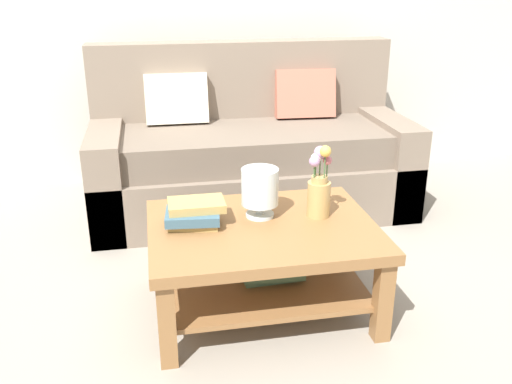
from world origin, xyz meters
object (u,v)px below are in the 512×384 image
object	(u,v)px
coffee_table	(263,248)
book_stack_main	(194,213)
flower_pitcher	(319,187)
glass_hurricane_vase	(260,188)
couch	(250,154)

from	to	relation	value
coffee_table	book_stack_main	world-z (taller)	book_stack_main
flower_pitcher	glass_hurricane_vase	bearing A→B (deg)	169.76
coffee_table	glass_hurricane_vase	distance (m)	0.27
flower_pitcher	book_stack_main	bearing A→B (deg)	178.46
coffee_table	flower_pitcher	world-z (taller)	flower_pitcher
coffee_table	flower_pitcher	bearing A→B (deg)	10.22
coffee_table	book_stack_main	distance (m)	0.35
couch	glass_hurricane_vase	xyz separation A→B (m)	(-0.16, -1.15, 0.20)
couch	coffee_table	distance (m)	1.26
coffee_table	glass_hurricane_vase	world-z (taller)	glass_hurricane_vase
couch	coffee_table	bearing A→B (deg)	-97.70
coffee_table	flower_pitcher	size ratio (longest dim) A/B	2.93
coffee_table	book_stack_main	size ratio (longest dim) A/B	3.72
couch	flower_pitcher	size ratio (longest dim) A/B	5.86
book_stack_main	flower_pitcher	world-z (taller)	flower_pitcher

